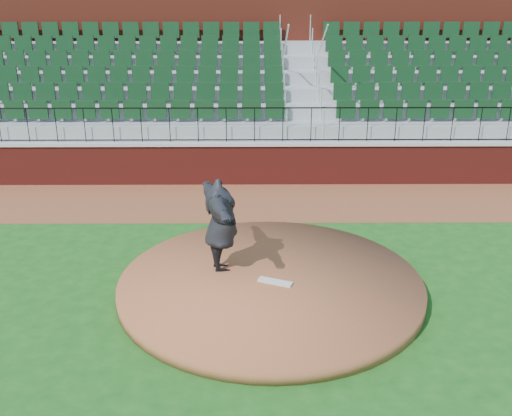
{
  "coord_description": "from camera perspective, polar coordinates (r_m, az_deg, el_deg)",
  "views": [
    {
      "loc": [
        -0.09,
        -10.14,
        5.77
      ],
      "look_at": [
        0.0,
        1.5,
        1.3
      ],
      "focal_mm": 41.76,
      "sensor_mm": 36.0,
      "label": 1
    }
  ],
  "objects": [
    {
      "name": "pitchers_mound",
      "position": [
        11.88,
        1.4,
        -7.36
      ],
      "size": [
        5.99,
        5.99,
        0.25
      ],
      "primitive_type": "cylinder",
      "color": "brown",
      "rests_on": "ground"
    },
    {
      "name": "wall_cap",
      "position": [
        17.73,
        -0.13,
        6.24
      ],
      "size": [
        34.0,
        0.45,
        0.1
      ],
      "primitive_type": "cube",
      "color": "#B7B7B7",
      "rests_on": "field_wall"
    },
    {
      "name": "field_wall",
      "position": [
        17.9,
        -0.13,
        4.23
      ],
      "size": [
        34.0,
        0.35,
        1.2
      ],
      "primitive_type": "cube",
      "color": "maroon",
      "rests_on": "ground"
    },
    {
      "name": "pitching_rubber",
      "position": [
        11.68,
        1.85,
        -7.08
      ],
      "size": [
        0.69,
        0.42,
        0.05
      ],
      "primitive_type": "cube",
      "rotation": [
        0.0,
        0.0,
        -0.4
      ],
      "color": "silver",
      "rests_on": "pitchers_mound"
    },
    {
      "name": "ground",
      "position": [
        11.67,
        0.06,
        -8.63
      ],
      "size": [
        90.0,
        90.0,
        0.0
      ],
      "primitive_type": "plane",
      "color": "#184E16",
      "rests_on": "ground"
    },
    {
      "name": "pitcher",
      "position": [
        11.84,
        -3.38,
        -1.63
      ],
      "size": [
        1.2,
        2.47,
        1.94
      ],
      "primitive_type": "imported",
      "rotation": [
        0.0,
        0.0,
        1.81
      ],
      "color": "black",
      "rests_on": "pitchers_mound"
    },
    {
      "name": "seating_stands",
      "position": [
        20.17,
        -0.18,
        11.1
      ],
      "size": [
        34.0,
        5.1,
        4.6
      ],
      "primitive_type": null,
      "color": "gray",
      "rests_on": "ground"
    },
    {
      "name": "wall_railing",
      "position": [
        17.59,
        -0.14,
        7.97
      ],
      "size": [
        34.0,
        0.05,
        1.0
      ],
      "primitive_type": null,
      "color": "black",
      "rests_on": "wall_cap"
    },
    {
      "name": "warning_track",
      "position": [
        16.57,
        -0.1,
        0.66
      ],
      "size": [
        34.0,
        3.2,
        0.01
      ],
      "primitive_type": "cube",
      "color": "brown",
      "rests_on": "ground"
    },
    {
      "name": "concourse_wall",
      "position": [
        22.86,
        -0.21,
        13.42
      ],
      "size": [
        34.0,
        0.5,
        5.5
      ],
      "primitive_type": "cube",
      "color": "maroon",
      "rests_on": "ground"
    }
  ]
}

